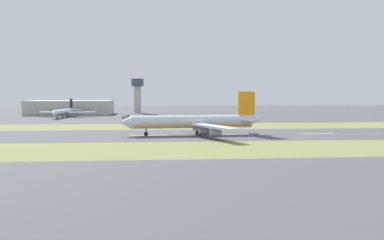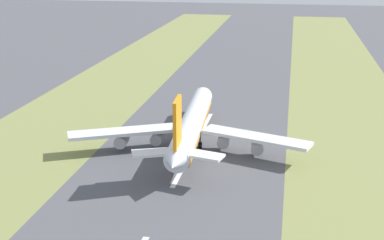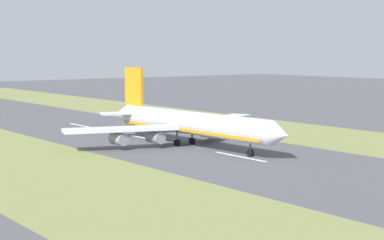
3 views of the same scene
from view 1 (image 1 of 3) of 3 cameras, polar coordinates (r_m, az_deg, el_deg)
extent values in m
plane|color=#4C4C51|center=(174.91, -1.43, -2.28)|extent=(800.00, 800.00, 0.00)
cube|color=olive|center=(130.37, -0.36, -4.48)|extent=(40.00, 600.00, 0.01)
cube|color=olive|center=(219.63, -2.05, -0.96)|extent=(40.00, 600.00, 0.01)
cube|color=silver|center=(189.52, 18.39, -1.99)|extent=(1.20, 18.00, 0.01)
cube|color=silver|center=(177.86, 6.42, -2.19)|extent=(1.20, 18.00, 0.01)
cube|color=silver|center=(174.78, -6.58, -2.30)|extent=(1.20, 18.00, 0.01)
cylinder|color=silver|center=(173.75, 0.00, -0.26)|extent=(9.30, 56.26, 6.00)
cone|color=silver|center=(172.25, -10.10, -0.37)|extent=(6.17, 5.34, 5.88)
cone|color=silver|center=(180.55, 9.79, 0.10)|extent=(5.45, 6.29, 5.10)
cube|color=orange|center=(173.88, 0.00, -0.81)|extent=(8.87, 54.00, 0.70)
cube|color=silver|center=(157.82, 3.47, -1.04)|extent=(28.77, 17.85, 0.90)
cube|color=silver|center=(192.14, 1.42, -0.11)|extent=(29.40, 14.94, 0.90)
cylinder|color=#93939E|center=(165.79, 1.80, -1.64)|extent=(3.48, 4.98, 3.20)
cylinder|color=#93939E|center=(157.63, 3.60, -1.95)|extent=(3.48, 4.98, 3.20)
cylinder|color=#93939E|center=(183.48, 0.85, -1.08)|extent=(3.48, 4.98, 3.20)
cylinder|color=#93939E|center=(192.88, 1.47, -0.82)|extent=(3.48, 4.98, 3.20)
cube|color=orange|center=(178.73, 8.29, 2.55)|extent=(1.27, 8.03, 11.00)
cube|color=silver|center=(173.82, 8.77, 0.02)|extent=(10.92, 7.74, 0.60)
cube|color=silver|center=(184.36, 7.79, 0.26)|extent=(10.79, 6.78, 0.60)
cylinder|color=#59595E|center=(172.46, -7.02, -1.56)|extent=(0.50, 0.50, 3.20)
cylinder|color=black|center=(172.63, -7.02, -2.09)|extent=(1.00, 1.85, 1.80)
cylinder|color=#59595E|center=(171.95, 1.11, -1.55)|extent=(0.50, 0.50, 3.20)
cylinder|color=black|center=(172.11, 1.11, -2.08)|extent=(1.00, 1.85, 1.80)
cylinder|color=#59595E|center=(177.06, 0.85, -1.38)|extent=(0.50, 0.50, 3.20)
cylinder|color=black|center=(177.22, 0.85, -1.90)|extent=(1.00, 1.85, 1.80)
cube|color=#BCB7A8|center=(360.19, -18.02, 1.83)|extent=(36.00, 74.03, 12.57)
cylinder|color=#BCB7A8|center=(369.75, -8.29, 3.09)|extent=(7.00, 7.00, 26.00)
cylinder|color=#334756|center=(369.83, -8.32, 5.67)|extent=(12.00, 12.00, 7.33)
cylinder|color=silver|center=(315.29, -18.94, 1.20)|extent=(41.41, 7.29, 4.41)
cone|color=silver|center=(294.12, -20.32, 0.97)|extent=(3.97, 4.57, 4.33)
cone|color=silver|center=(336.95, -17.72, 1.50)|extent=(4.67, 4.05, 3.75)
cube|color=black|center=(315.35, -18.94, 0.98)|extent=(39.75, 6.96, 0.52)
cube|color=silver|center=(316.58, -16.42, 1.14)|extent=(10.79, 21.66, 0.66)
cube|color=silver|center=(324.61, -20.80, 1.11)|extent=(13.33, 21.11, 0.66)
cylinder|color=#93939E|center=(316.19, -17.62, 0.79)|extent=(3.69, 2.60, 2.35)
cylinder|color=#93939E|center=(316.77, -16.34, 0.82)|extent=(3.69, 2.60, 2.35)
cylinder|color=#93939E|center=(320.35, -19.89, 0.78)|extent=(3.69, 2.60, 2.35)
cylinder|color=#93939E|center=(325.02, -20.84, 0.80)|extent=(3.69, 2.60, 2.35)
cube|color=black|center=(333.25, -17.93, 2.44)|extent=(5.91, 1.00, 8.09)
cube|color=silver|center=(332.25, -17.24, 1.50)|extent=(4.92, 7.92, 0.44)
cube|color=silver|center=(334.67, -18.57, 1.49)|extent=(5.76, 8.03, 0.44)
cylinder|color=#59595E|center=(300.65, -19.87, 0.52)|extent=(0.37, 0.37, 2.35)
cylinder|color=black|center=(300.72, -19.87, 0.30)|extent=(1.37, 0.75, 1.32)
cylinder|color=#59595E|center=(316.93, -18.48, 0.73)|extent=(0.37, 0.37, 2.35)
cylinder|color=black|center=(317.00, -18.47, 0.52)|extent=(1.37, 0.75, 1.32)
cylinder|color=#59595E|center=(318.13, -19.13, 0.73)|extent=(0.37, 0.37, 2.35)
cylinder|color=black|center=(318.20, -19.13, 0.51)|extent=(1.37, 0.75, 1.32)
cube|color=#4C4C51|center=(294.02, -9.72, 0.57)|extent=(2.76, 2.64, 2.00)
cube|color=silver|center=(293.24, -10.28, 0.61)|extent=(3.45, 4.52, 2.60)
cylinder|color=black|center=(295.15, -9.77, 0.38)|extent=(0.68, 1.06, 1.00)
cylinder|color=black|center=(293.03, -9.66, 0.36)|extent=(0.68, 1.06, 1.00)
cylinder|color=black|center=(294.09, -10.56, 0.36)|extent=(0.68, 1.06, 1.00)
cylinder|color=black|center=(291.96, -10.45, 0.34)|extent=(0.68, 1.06, 1.00)
camera|label=2|loc=(251.02, 33.03, 10.83)|focal=50.00mm
camera|label=3|loc=(298.21, -28.16, 4.65)|focal=60.00mm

